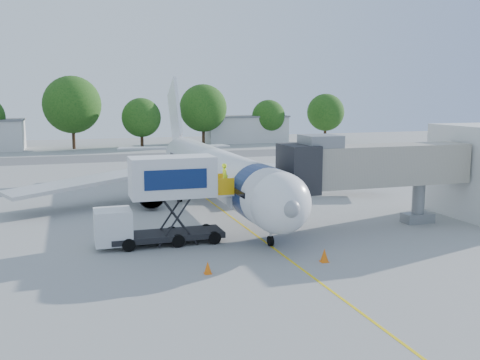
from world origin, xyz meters
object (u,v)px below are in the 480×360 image
object	(u,v)px
ground_tug	(388,275)
aircraft	(213,170)
catering_hiloader	(162,201)
jet_bridge	(365,166)

from	to	relation	value
ground_tug	aircraft	bearing A→B (deg)	97.27
aircraft	catering_hiloader	size ratio (longest dim) A/B	4.44
jet_bridge	catering_hiloader	distance (m)	14.34
aircraft	catering_hiloader	distance (m)	12.77
aircraft	jet_bridge	size ratio (longest dim) A/B	2.71
aircraft	ground_tug	size ratio (longest dim) A/B	10.72
aircraft	ground_tug	bearing A→B (deg)	-83.35
aircraft	ground_tug	xyz separation A→B (m)	(2.62, -22.47, -2.21)
aircraft	ground_tug	world-z (taller)	aircraft
jet_bridge	ground_tug	world-z (taller)	jet_bridge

